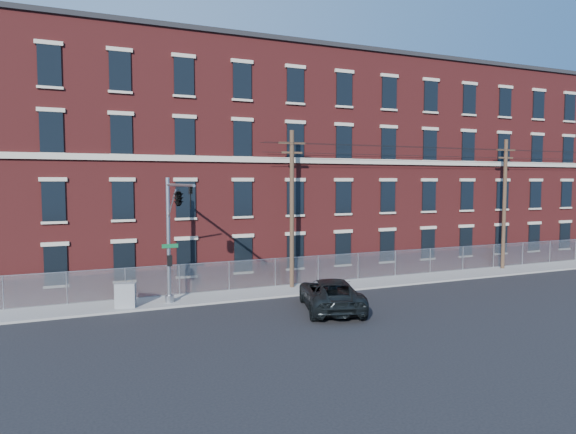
# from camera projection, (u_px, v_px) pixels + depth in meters

# --- Properties ---
(ground) EXTENTS (140.00, 140.00, 0.00)m
(ground) POSITION_uv_depth(u_px,v_px,m) (300.00, 312.00, 26.99)
(ground) COLOR black
(ground) RESTS_ON ground
(sidewalk) EXTENTS (65.00, 3.00, 0.12)m
(sidewalk) POSITION_uv_depth(u_px,v_px,m) (424.00, 278.00, 36.29)
(sidewalk) COLOR gray
(sidewalk) RESTS_ON ground
(mill_building) EXTENTS (55.30, 14.32, 16.30)m
(mill_building) POSITION_uv_depth(u_px,v_px,m) (360.00, 167.00, 43.91)
(mill_building) COLOR maroon
(mill_building) RESTS_ON ground
(chain_link_fence) EXTENTS (59.06, 0.06, 1.85)m
(chain_link_fence) POSITION_uv_depth(u_px,v_px,m) (413.00, 261.00, 37.41)
(chain_link_fence) COLOR #A5A8AD
(chain_link_fence) RESTS_ON ground
(traffic_signal_mast) EXTENTS (0.90, 6.75, 7.00)m
(traffic_signal_mast) POSITION_uv_depth(u_px,v_px,m) (176.00, 211.00, 26.26)
(traffic_signal_mast) COLOR #9EA0A5
(traffic_signal_mast) RESTS_ON ground
(utility_pole_near) EXTENTS (1.80, 0.28, 10.00)m
(utility_pole_near) POSITION_uv_depth(u_px,v_px,m) (292.00, 206.00, 32.54)
(utility_pole_near) COLOR #4E3827
(utility_pole_near) RESTS_ON ground
(utility_pole_mid) EXTENTS (1.80, 0.28, 10.00)m
(utility_pole_mid) POSITION_uv_depth(u_px,v_px,m) (504.00, 202.00, 39.61)
(utility_pole_mid) COLOR #4E3827
(utility_pole_mid) RESTS_ON ground
(overhead_wires) EXTENTS (40.00, 0.62, 0.62)m
(overhead_wires) POSITION_uv_depth(u_px,v_px,m) (506.00, 153.00, 39.35)
(overhead_wires) COLOR black
(overhead_wires) RESTS_ON ground
(pickup_truck) EXTENTS (4.56, 6.75, 1.72)m
(pickup_truck) POSITION_uv_depth(u_px,v_px,m) (331.00, 294.00, 27.46)
(pickup_truck) COLOR black
(pickup_truck) RESTS_ON ground
(utility_cabinet) EXTENTS (1.16, 0.80, 1.32)m
(utility_cabinet) POSITION_uv_depth(u_px,v_px,m) (125.00, 295.00, 27.49)
(utility_cabinet) COLOR gray
(utility_cabinet) RESTS_ON sidewalk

